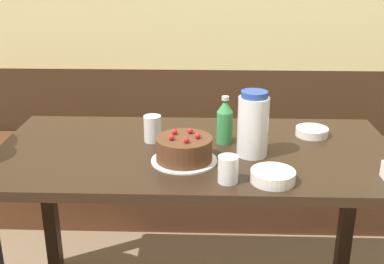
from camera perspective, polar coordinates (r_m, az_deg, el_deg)
The scene contains 9 objects.
bench_seat at distance 2.79m, azimuth 0.86°, elevation -5.87°, with size 2.77×0.38×0.45m.
dining_table at distance 1.85m, azimuth 0.41°, elevation -4.91°, with size 1.50×0.74×0.77m.
birthday_cake at distance 1.69m, azimuth -0.94°, elevation -2.11°, with size 0.24×0.24×0.11m.
water_pitcher at distance 1.73m, azimuth 7.25°, elevation 0.89°, with size 0.11×0.11×0.24m.
soju_bottle at distance 1.85m, azimuth 3.90°, elevation 1.27°, with size 0.06×0.06×0.19m.
bowl_soup_white at distance 2.00m, azimuth 14.02°, elevation 0.03°, with size 0.13×0.13×0.03m.
bowl_rice_small at distance 1.57m, azimuth 9.55°, elevation -5.19°, with size 0.14×0.14×0.04m.
glass_water_tall at distance 1.55m, azimuth 4.30°, elevation -4.43°, with size 0.07×0.07×0.09m.
glass_tumbler_short at distance 1.88m, azimuth -4.70°, elevation 0.40°, with size 0.07×0.07×0.10m.
Camera 1 is at (0.04, -1.67, 1.46)m, focal length 45.00 mm.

